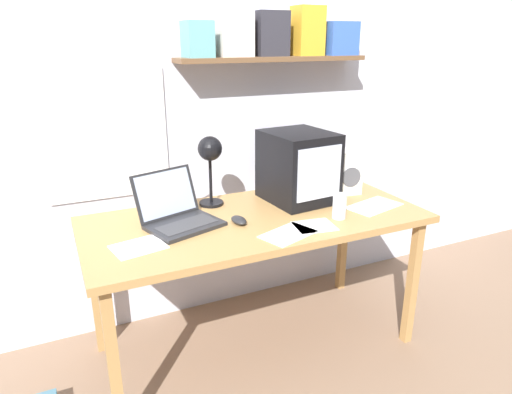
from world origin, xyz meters
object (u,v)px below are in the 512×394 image
object	(u,v)px
loose_paper_near_monitor	(138,247)
crt_monitor	(298,167)
computer_mouse	(239,220)
corner_desk	(256,228)
space_heater	(346,172)
printed_handout	(374,206)
desk_lamp	(210,156)
open_notebook	(288,234)
loose_paper_near_laptop	(314,226)
laptop	(176,211)
juice_glass	(339,207)

from	to	relation	value
loose_paper_near_monitor	crt_monitor	bearing A→B (deg)	14.91
computer_mouse	loose_paper_near_monitor	distance (m)	0.48
corner_desk	space_heater	size ratio (longest dim) A/B	6.79
printed_handout	desk_lamp	bearing A→B (deg)	157.22
computer_mouse	open_notebook	bearing A→B (deg)	-54.85
corner_desk	crt_monitor	size ratio (longest dim) A/B	4.21
crt_monitor	space_heater	xyz separation A→B (m)	(0.30, -0.01, -0.06)
computer_mouse	printed_handout	distance (m)	0.73
open_notebook	loose_paper_near_laptop	bearing A→B (deg)	10.87
space_heater	loose_paper_near_monitor	distance (m)	1.22
desk_lamp	space_heater	size ratio (longest dim) A/B	1.55
laptop	desk_lamp	xyz separation A→B (m)	(0.21, 0.12, 0.21)
juice_glass	loose_paper_near_monitor	distance (m)	0.95
laptop	juice_glass	xyz separation A→B (m)	(0.73, -0.26, -0.01)
juice_glass	loose_paper_near_monitor	size ratio (longest dim) A/B	0.51
open_notebook	space_heater	bearing A→B (deg)	33.53
crt_monitor	laptop	bearing A→B (deg)	179.19
corner_desk	juice_glass	xyz separation A→B (m)	(0.35, -0.18, 0.12)
desk_lamp	juice_glass	bearing A→B (deg)	-19.14
crt_monitor	loose_paper_near_laptop	distance (m)	0.41
laptop	loose_paper_near_monitor	bearing A→B (deg)	-156.89
desk_lamp	open_notebook	xyz separation A→B (m)	(0.20, -0.45, -0.27)
computer_mouse	printed_handout	size ratio (longest dim) A/B	0.34
space_heater	open_notebook	bearing A→B (deg)	-137.30
printed_handout	loose_paper_near_laptop	bearing A→B (deg)	-166.93
computer_mouse	printed_handout	xyz separation A→B (m)	(0.72, -0.08, -0.01)
space_heater	printed_handout	world-z (taller)	space_heater
juice_glass	loose_paper_near_laptop	world-z (taller)	juice_glass
desk_lamp	loose_paper_near_monitor	xyz separation A→B (m)	(-0.43, -0.30, -0.27)
crt_monitor	laptop	distance (m)	0.69
computer_mouse	loose_paper_near_laptop	distance (m)	0.35
space_heater	printed_handout	xyz separation A→B (m)	(0.01, -0.25, -0.12)
laptop	desk_lamp	size ratio (longest dim) A/B	1.06
juice_glass	printed_handout	xyz separation A→B (m)	(0.26, 0.06, -0.05)
open_notebook	loose_paper_near_monitor	bearing A→B (deg)	166.84
corner_desk	desk_lamp	bearing A→B (deg)	129.10
open_notebook	loose_paper_near_monitor	world-z (taller)	same
desk_lamp	space_heater	bearing A→B (deg)	11.85
juice_glass	computer_mouse	bearing A→B (deg)	163.34
juice_glass	loose_paper_near_monitor	bearing A→B (deg)	175.42
computer_mouse	open_notebook	world-z (taller)	computer_mouse
laptop	computer_mouse	xyz separation A→B (m)	(0.26, -0.12, -0.04)
laptop	loose_paper_near_monitor	distance (m)	0.29
space_heater	loose_paper_near_monitor	bearing A→B (deg)	-159.93
laptop	printed_handout	xyz separation A→B (m)	(0.98, -0.21, -0.06)
printed_handout	crt_monitor	bearing A→B (deg)	140.09
open_notebook	loose_paper_near_laptop	distance (m)	0.16
printed_handout	loose_paper_near_monitor	size ratio (longest dim) A/B	1.35
corner_desk	loose_paper_near_monitor	world-z (taller)	loose_paper_near_monitor
desk_lamp	juice_glass	size ratio (longest dim) A/B	3.11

